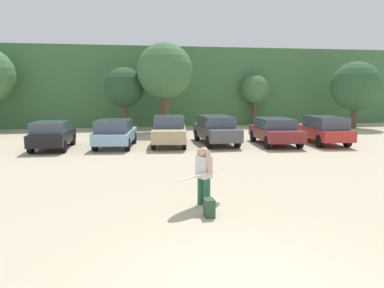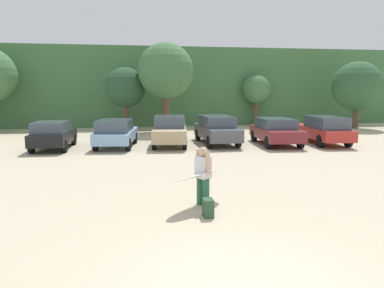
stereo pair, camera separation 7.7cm
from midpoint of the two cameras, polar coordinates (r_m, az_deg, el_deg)
ground_plane at (r=6.43m, az=8.00°, el=-20.85°), size 120.00×120.00×0.00m
hillside_ridge at (r=36.62m, az=-7.32°, el=8.65°), size 108.00×12.00×6.50m
tree_far_right at (r=27.77m, az=-10.42°, el=8.46°), size 2.89×2.89×4.65m
tree_center_left at (r=27.04m, az=-4.29°, el=11.04°), size 3.97×3.97×6.36m
tree_center at (r=31.74m, az=9.58°, el=8.22°), size 2.41×2.41×4.27m
tree_far_left at (r=31.89m, az=23.73°, el=8.05°), size 3.83×3.83×5.19m
parked_car_black at (r=20.59m, az=-20.72°, el=1.35°), size 1.89×3.97×1.46m
parked_car_sky_blue at (r=20.28m, az=-11.80°, el=1.72°), size 2.38×4.24×1.50m
parked_car_tan at (r=20.63m, az=-3.62°, el=2.11°), size 2.32×4.67×1.64m
parked_car_dark_gray at (r=21.14m, az=3.59°, el=2.30°), size 1.84×4.61×1.60m
parked_car_maroon at (r=21.31m, az=12.51°, el=2.02°), size 2.20×4.29×1.48m
parked_car_red at (r=22.50m, az=19.25°, el=2.17°), size 2.09×4.92×1.57m
person_adult at (r=9.98m, az=1.61°, el=-4.43°), size 0.44×0.62×1.61m
surfboard_white at (r=9.95m, az=1.23°, el=-4.72°), size 1.91×1.72×0.27m
backpack_dropped at (r=9.32m, az=2.42°, el=-9.74°), size 0.24×0.34×0.45m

